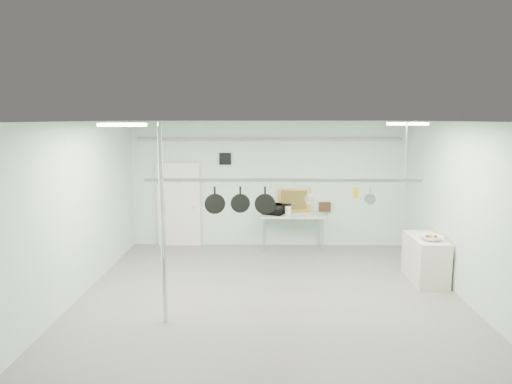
{
  "coord_description": "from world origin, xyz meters",
  "views": [
    {
      "loc": [
        -0.12,
        -7.53,
        3.24
      ],
      "look_at": [
        -0.27,
        1.0,
        1.88
      ],
      "focal_mm": 32.0,
      "sensor_mm": 36.0,
      "label": 1
    }
  ],
  "objects_px": {
    "chrome_pole": "(163,225)",
    "pot_rack": "(282,178)",
    "side_cabinet": "(425,259)",
    "fruit_bowl": "(431,238)",
    "skillet_right": "(265,201)",
    "skillet_left": "(215,200)",
    "skillet_mid": "(240,200)",
    "prep_table": "(293,217)",
    "microwave": "(273,209)",
    "coffee_canister": "(288,210)"
  },
  "relations": [
    {
      "from": "chrome_pole",
      "to": "prep_table",
      "type": "xyz_separation_m",
      "value": [
        2.3,
        4.2,
        -0.77
      ]
    },
    {
      "from": "prep_table",
      "to": "chrome_pole",
      "type": "bearing_deg",
      "value": -118.71
    },
    {
      "from": "skillet_left",
      "to": "skillet_mid",
      "type": "bearing_deg",
      "value": -10.16
    },
    {
      "from": "chrome_pole",
      "to": "fruit_bowl",
      "type": "height_order",
      "value": "chrome_pole"
    },
    {
      "from": "pot_rack",
      "to": "skillet_left",
      "type": "height_order",
      "value": "pot_rack"
    },
    {
      "from": "chrome_pole",
      "to": "skillet_left",
      "type": "bearing_deg",
      "value": 51.15
    },
    {
      "from": "fruit_bowl",
      "to": "skillet_right",
      "type": "xyz_separation_m",
      "value": [
        -3.25,
        -0.87,
        0.88
      ]
    },
    {
      "from": "side_cabinet",
      "to": "skillet_mid",
      "type": "bearing_deg",
      "value": -163.35
    },
    {
      "from": "microwave",
      "to": "coffee_canister",
      "type": "relative_size",
      "value": 2.15
    },
    {
      "from": "side_cabinet",
      "to": "coffee_canister",
      "type": "xyz_separation_m",
      "value": [
        -2.67,
        2.14,
        0.57
      ]
    },
    {
      "from": "coffee_canister",
      "to": "skillet_right",
      "type": "height_order",
      "value": "skillet_right"
    },
    {
      "from": "chrome_pole",
      "to": "coffee_canister",
      "type": "bearing_deg",
      "value": 62.2
    },
    {
      "from": "side_cabinet",
      "to": "prep_table",
      "type": "bearing_deg",
      "value": 139.21
    },
    {
      "from": "chrome_pole",
      "to": "microwave",
      "type": "xyz_separation_m",
      "value": [
        1.82,
        4.15,
        -0.56
      ]
    },
    {
      "from": "skillet_mid",
      "to": "coffee_canister",
      "type": "bearing_deg",
      "value": 66.03
    },
    {
      "from": "chrome_pole",
      "to": "skillet_mid",
      "type": "xyz_separation_m",
      "value": [
        1.17,
        0.9,
        0.25
      ]
    },
    {
      "from": "chrome_pole",
      "to": "side_cabinet",
      "type": "distance_m",
      "value": 5.37
    },
    {
      "from": "pot_rack",
      "to": "skillet_right",
      "type": "distance_m",
      "value": 0.49
    },
    {
      "from": "side_cabinet",
      "to": "skillet_right",
      "type": "distance_m",
      "value": 3.7
    },
    {
      "from": "coffee_canister",
      "to": "skillet_mid",
      "type": "xyz_separation_m",
      "value": [
        -1.01,
        -3.24,
        0.83
      ]
    },
    {
      "from": "prep_table",
      "to": "coffee_canister",
      "type": "xyz_separation_m",
      "value": [
        -0.12,
        -0.06,
        0.19
      ]
    },
    {
      "from": "skillet_right",
      "to": "skillet_mid",
      "type": "bearing_deg",
      "value": -175.57
    },
    {
      "from": "chrome_pole",
      "to": "prep_table",
      "type": "distance_m",
      "value": 4.85
    },
    {
      "from": "microwave",
      "to": "skillet_mid",
      "type": "height_order",
      "value": "skillet_mid"
    },
    {
      "from": "fruit_bowl",
      "to": "skillet_right",
      "type": "height_order",
      "value": "skillet_right"
    },
    {
      "from": "chrome_pole",
      "to": "fruit_bowl",
      "type": "relative_size",
      "value": 7.83
    },
    {
      "from": "pot_rack",
      "to": "fruit_bowl",
      "type": "height_order",
      "value": "pot_rack"
    },
    {
      "from": "microwave",
      "to": "skillet_left",
      "type": "relative_size",
      "value": 1.02
    },
    {
      "from": "microwave",
      "to": "skillet_right",
      "type": "bearing_deg",
      "value": 108.95
    },
    {
      "from": "fruit_bowl",
      "to": "skillet_left",
      "type": "xyz_separation_m",
      "value": [
        -4.13,
        -0.87,
        0.9
      ]
    },
    {
      "from": "skillet_left",
      "to": "chrome_pole",
      "type": "bearing_deg",
      "value": -139.01
    },
    {
      "from": "fruit_bowl",
      "to": "skillet_mid",
      "type": "xyz_separation_m",
      "value": [
        -3.68,
        -0.87,
        0.9
      ]
    },
    {
      "from": "prep_table",
      "to": "side_cabinet",
      "type": "distance_m",
      "value": 3.39
    },
    {
      "from": "fruit_bowl",
      "to": "skillet_left",
      "type": "distance_m",
      "value": 4.31
    },
    {
      "from": "chrome_pole",
      "to": "microwave",
      "type": "height_order",
      "value": "chrome_pole"
    },
    {
      "from": "microwave",
      "to": "skillet_right",
      "type": "distance_m",
      "value": 3.35
    },
    {
      "from": "microwave",
      "to": "skillet_left",
      "type": "distance_m",
      "value": 3.52
    },
    {
      "from": "side_cabinet",
      "to": "skillet_mid",
      "type": "relative_size",
      "value": 2.57
    },
    {
      "from": "side_cabinet",
      "to": "microwave",
      "type": "bearing_deg",
      "value": 144.66
    },
    {
      "from": "chrome_pole",
      "to": "skillet_mid",
      "type": "height_order",
      "value": "chrome_pole"
    },
    {
      "from": "chrome_pole",
      "to": "coffee_canister",
      "type": "height_order",
      "value": "chrome_pole"
    },
    {
      "from": "coffee_canister",
      "to": "skillet_right",
      "type": "xyz_separation_m",
      "value": [
        -0.58,
        -3.24,
        0.82
      ]
    },
    {
      "from": "chrome_pole",
      "to": "skillet_mid",
      "type": "distance_m",
      "value": 1.5
    },
    {
      "from": "microwave",
      "to": "coffee_canister",
      "type": "bearing_deg",
      "value": -158.87
    },
    {
      "from": "chrome_pole",
      "to": "pot_rack",
      "type": "distance_m",
      "value": 2.19
    },
    {
      "from": "microwave",
      "to": "coffee_canister",
      "type": "distance_m",
      "value": 0.36
    },
    {
      "from": "side_cabinet",
      "to": "fruit_bowl",
      "type": "distance_m",
      "value": 0.55
    },
    {
      "from": "skillet_left",
      "to": "skillet_mid",
      "type": "height_order",
      "value": "same"
    },
    {
      "from": "chrome_pole",
      "to": "coffee_canister",
      "type": "distance_m",
      "value": 4.71
    },
    {
      "from": "side_cabinet",
      "to": "fruit_bowl",
      "type": "xyz_separation_m",
      "value": [
        0.0,
        -0.23,
        0.5
      ]
    }
  ]
}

